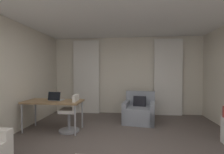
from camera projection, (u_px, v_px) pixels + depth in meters
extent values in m
cube|color=beige|center=(126.00, 76.00, 5.74)|extent=(5.12, 0.06, 2.60)
cube|color=silver|center=(86.00, 77.00, 5.77)|extent=(0.90, 0.06, 2.50)
cube|color=silver|center=(168.00, 77.00, 5.46)|extent=(0.90, 0.06, 2.50)
cube|color=gray|center=(139.00, 115.00, 4.70)|extent=(0.96, 0.95, 0.44)
cube|color=gray|center=(140.00, 98.00, 5.02)|extent=(0.86, 0.26, 0.41)
cube|color=gray|center=(152.00, 113.00, 4.60)|extent=(0.24, 0.84, 0.58)
cube|color=gray|center=(126.00, 111.00, 4.79)|extent=(0.24, 0.84, 0.58)
cube|color=black|center=(140.00, 103.00, 4.81)|extent=(0.39, 0.25, 0.37)
cube|color=olive|center=(53.00, 102.00, 4.03)|extent=(1.37, 0.65, 0.04)
cylinder|color=#99999E|center=(35.00, 113.00, 4.38)|extent=(0.04, 0.04, 0.69)
cylinder|color=#99999E|center=(82.00, 114.00, 4.24)|extent=(0.04, 0.04, 0.69)
cylinder|color=#99999E|center=(22.00, 119.00, 3.84)|extent=(0.04, 0.04, 0.69)
cylinder|color=#99999E|center=(75.00, 120.00, 3.70)|extent=(0.04, 0.04, 0.69)
cylinder|color=gray|center=(69.00, 122.00, 3.98)|extent=(0.06, 0.06, 0.46)
cylinder|color=gray|center=(69.00, 130.00, 3.99)|extent=(0.48, 0.48, 0.04)
cube|color=silver|center=(69.00, 111.00, 3.97)|extent=(0.41, 0.41, 0.08)
cube|color=silver|center=(76.00, 102.00, 3.95)|extent=(0.07, 0.36, 0.34)
cube|color=#ADADB2|center=(57.00, 100.00, 4.09)|extent=(0.35, 0.26, 0.02)
cube|color=black|center=(54.00, 96.00, 3.98)|extent=(0.32, 0.09, 0.20)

